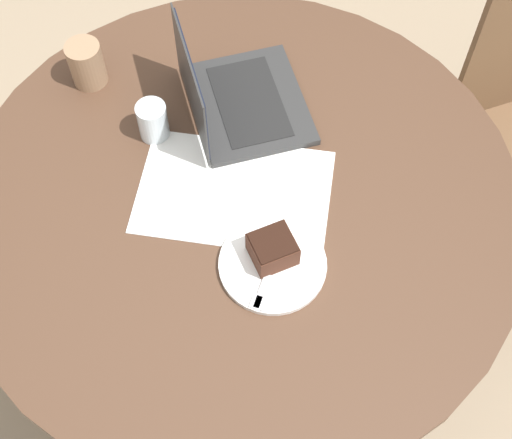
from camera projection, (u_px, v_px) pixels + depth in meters
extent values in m
plane|color=gray|center=(245.00, 327.00, 2.17)|extent=(12.00, 12.00, 0.00)
cylinder|color=#4C3323|center=(245.00, 326.00, 2.16)|extent=(0.51, 0.51, 0.02)
cylinder|color=#4C3323|center=(243.00, 274.00, 1.84)|extent=(0.09, 0.09, 0.71)
cylinder|color=#4C3323|center=(240.00, 198.00, 1.53)|extent=(1.21, 1.21, 0.03)
cube|color=brown|center=(492.00, 279.00, 2.00)|extent=(0.04, 0.04, 0.46)
cube|color=brown|center=(429.00, 172.00, 2.18)|extent=(0.04, 0.04, 0.46)
cube|color=white|center=(234.00, 192.00, 1.51)|extent=(0.46, 0.36, 0.00)
cylinder|color=white|center=(273.00, 264.00, 1.42)|extent=(0.22, 0.22, 0.01)
cube|color=#472619|center=(273.00, 249.00, 1.40)|extent=(0.10, 0.10, 0.06)
cube|color=black|center=(273.00, 242.00, 1.38)|extent=(0.10, 0.10, 0.00)
cube|color=silver|center=(269.00, 270.00, 1.41)|extent=(0.08, 0.16, 0.00)
cube|color=silver|center=(258.00, 303.00, 1.37)|extent=(0.04, 0.04, 0.00)
cylinder|color=#997556|center=(86.00, 64.00, 1.63)|extent=(0.08, 0.08, 0.11)
cylinder|color=silver|center=(153.00, 121.00, 1.55)|extent=(0.07, 0.07, 0.09)
cube|color=#2D2D2D|center=(249.00, 104.00, 1.63)|extent=(0.30, 0.33, 0.02)
cube|color=black|center=(249.00, 101.00, 1.62)|extent=(0.18, 0.26, 0.00)
cube|color=#2D2D2D|center=(190.00, 85.00, 1.52)|extent=(0.06, 0.29, 0.19)
cube|color=black|center=(192.00, 84.00, 1.52)|extent=(0.05, 0.27, 0.18)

